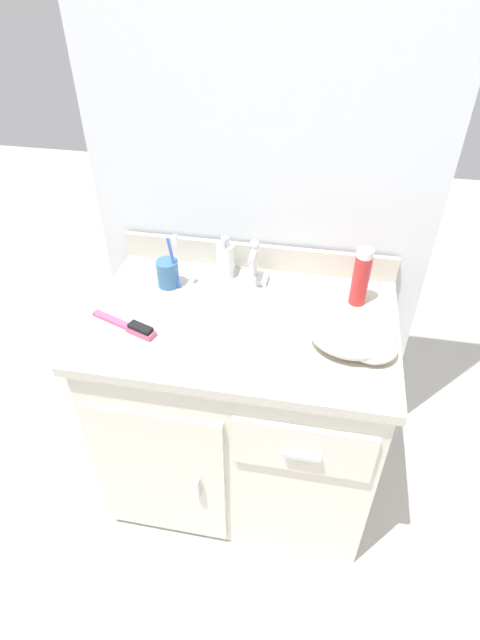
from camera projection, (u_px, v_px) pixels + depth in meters
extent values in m
plane|color=beige|center=(241.00, 474.00, 1.89)|extent=(6.00, 6.00, 0.00)
cube|color=silver|center=(263.00, 157.00, 1.45)|extent=(1.05, 0.08, 2.20)
cube|color=silver|center=(242.00, 411.00, 1.66)|extent=(0.84, 0.52, 0.73)
cube|color=silver|center=(159.00, 477.00, 1.51)|extent=(0.41, 0.02, 0.58)
cube|color=silver|center=(302.00, 450.00, 1.30)|extent=(0.37, 0.02, 0.17)
cube|color=silver|center=(197.00, 489.00, 1.48)|extent=(0.02, 0.02, 0.09)
cube|color=silver|center=(302.00, 455.00, 1.28)|extent=(0.10, 0.02, 0.01)
cube|color=beige|center=(242.00, 323.00, 1.42)|extent=(0.87, 0.56, 0.03)
ellipsoid|color=#B6B2A4|center=(242.00, 347.00, 1.48)|extent=(0.36, 0.33, 0.21)
cylinder|color=silver|center=(242.00, 372.00, 1.55)|extent=(0.03, 0.03, 0.01)
cube|color=beige|center=(257.00, 256.00, 1.59)|extent=(0.87, 0.02, 0.08)
cube|color=silver|center=(253.00, 278.00, 1.56)|extent=(0.09, 0.06, 0.02)
cylinder|color=silver|center=(254.00, 264.00, 1.52)|extent=(0.02, 0.02, 0.08)
cylinder|color=silver|center=(252.00, 257.00, 1.47)|extent=(0.02, 0.06, 0.02)
sphere|color=silver|center=(255.00, 245.00, 1.49)|extent=(0.03, 0.03, 0.03)
cylinder|color=teal|center=(168.00, 273.00, 1.52)|extent=(0.07, 0.07, 0.09)
cylinder|color=blue|center=(174.00, 263.00, 1.48)|extent=(0.03, 0.02, 0.16)
cube|color=white|center=(175.00, 240.00, 1.43)|extent=(0.02, 0.02, 0.03)
cylinder|color=white|center=(225.00, 261.00, 1.55)|extent=(0.06, 0.06, 0.11)
cylinder|color=silver|center=(225.00, 241.00, 1.51)|extent=(0.03, 0.03, 0.03)
cylinder|color=silver|center=(224.00, 240.00, 1.49)|extent=(0.01, 0.03, 0.01)
cylinder|color=red|center=(360.00, 280.00, 1.43)|extent=(0.05, 0.05, 0.16)
cylinder|color=white|center=(365.00, 253.00, 1.37)|extent=(0.05, 0.05, 0.02)
cube|color=#C1517F|center=(112.00, 320.00, 1.40)|extent=(0.13, 0.06, 0.01)
cube|color=#C1517F|center=(141.00, 332.00, 1.36)|extent=(0.09, 0.06, 0.02)
cube|color=black|center=(140.00, 328.00, 1.35)|extent=(0.08, 0.05, 0.01)
ellipsoid|color=beige|center=(352.00, 335.00, 1.30)|extent=(0.22, 0.18, 0.07)
ellipsoid|color=silver|center=(372.00, 346.00, 1.29)|extent=(0.13, 0.13, 0.05)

